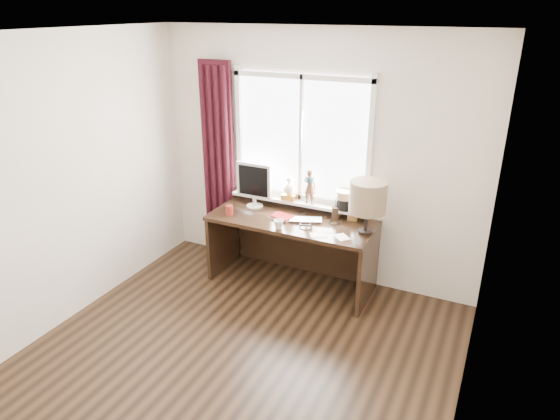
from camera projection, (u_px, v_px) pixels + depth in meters
The scene contains 18 objects.
floor at pixel (218, 381), 3.97m from camera, with size 3.50×4.00×0.00m, color #3C2817.
ceiling at pixel (198, 36), 2.98m from camera, with size 3.50×4.00×0.00m, color white.
wall_back at pixel (316, 159), 5.14m from camera, with size 3.50×2.60×0.00m, color beige.
wall_left at pixel (33, 195), 4.17m from camera, with size 4.00×2.60×0.00m, color beige.
wall_right at pixel (475, 290), 2.78m from camera, with size 4.00×2.60×0.00m, color beige.
laptop at pixel (306, 220), 5.03m from camera, with size 0.33×0.21×0.03m, color silver.
mug at pixel (279, 224), 4.85m from camera, with size 0.10×0.09×0.10m, color white.
red_cup at pixel (229, 210), 5.17m from camera, with size 0.08×0.08×0.10m, color maroon.
window at pixel (302, 158), 5.15m from camera, with size 1.52×0.21×1.40m.
curtain at pixel (218, 165), 5.58m from camera, with size 0.38×0.09×2.25m.
desk at pixel (295, 237), 5.26m from camera, with size 1.70×0.70×0.75m.
monitor at pixel (254, 182), 5.29m from camera, with size 0.40×0.18×0.49m.
notebook_stack at pixel (282, 217), 5.10m from camera, with size 0.25×0.20×0.03m.
brush_holder at pixel (336, 213), 5.08m from camera, with size 0.09×0.09×0.25m.
icon_frame at pixel (352, 215), 5.01m from camera, with size 0.10×0.03×0.13m.
table_lamp at pixel (368, 198), 4.63m from camera, with size 0.35×0.35×0.52m.
loose_papers at pixel (328, 234), 4.74m from camera, with size 0.40×0.29×0.00m.
desk_cables at pixel (313, 222), 5.00m from camera, with size 0.51×0.46×0.01m.
Camera 1 is at (1.80, -2.63, 2.77)m, focal length 32.00 mm.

